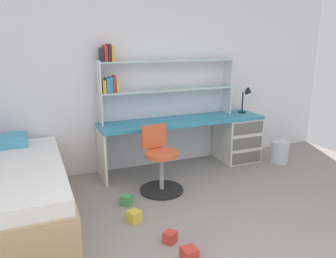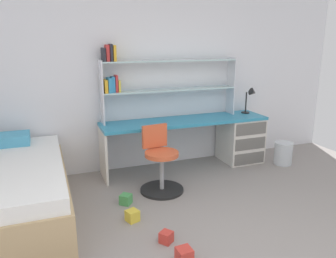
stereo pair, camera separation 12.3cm
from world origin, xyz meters
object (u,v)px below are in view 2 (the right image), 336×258
Objects in this scene: desk at (225,136)px; toy_block_red_5 at (184,255)px; bookshelf_hutch at (154,77)px; swivel_chair at (161,166)px; desk_lamp at (251,96)px; bed_platform at (5,193)px; waste_bin at (283,153)px; toy_block_yellow_2 at (132,216)px; toy_block_red_4 at (166,237)px; toy_block_green_1 at (126,199)px.

desk reaches higher than toy_block_red_5.
bookshelf_hutch is 2.43× the size of swivel_chair.
bed_platform is (-3.32, -0.73, -0.66)m from desk_lamp.
bookshelf_hutch is at bearing 24.46° from bed_platform.
bookshelf_hutch is (-1.03, 0.16, 0.88)m from desk.
desk_lamp reaches higher than desk.
desk_lamp is at bearing 45.78° from toy_block_red_5.
toy_block_yellow_2 is (-2.47, -0.78, -0.11)m from waste_bin.
toy_block_red_5 is at bearing -101.37° from swivel_chair.
toy_block_red_5 is (0.23, -0.77, 0.00)m from toy_block_yellow_2.
desk_lamp is 0.49× the size of swivel_chair.
toy_block_red_5 is at bearing -134.22° from desk_lamp.
toy_block_red_4 is 0.84× the size of toy_block_red_5.
waste_bin reaches higher than toy_block_red_4.
bed_platform is 1.89m from toy_block_red_5.
swivel_chair is (-1.20, -0.57, -0.09)m from desk.
waste_bin is at bearing 28.56° from toy_block_red_4.
desk_lamp is 2.45m from toy_block_green_1.
toy_block_red_4 is at bearing -133.25° from desk.
toy_block_red_5 is at bearing -79.62° from toy_block_green_1.
toy_block_red_5 reaches higher than toy_block_yellow_2.
waste_bin reaches higher than toy_block_yellow_2.
bed_platform is 16.97× the size of toy_block_yellow_2.
bed_platform is 1.67m from toy_block_red_4.
toy_block_yellow_2 is at bearing 106.78° from toy_block_red_5.
bed_platform is at bearing -155.54° from bookshelf_hutch.
toy_block_yellow_2 is (-0.02, -0.37, 0.00)m from toy_block_green_1.
desk is 2.96m from bed_platform.
toy_block_yellow_2 is at bearing -117.35° from bookshelf_hutch.
desk_lamp is 1.17× the size of waste_bin.
desk_lamp is 3.13× the size of toy_block_red_5.
bookshelf_hutch reaches higher than waste_bin.
desk_lamp is at bearing 20.52° from swivel_chair.
toy_block_yellow_2 reaches higher than toy_block_red_4.
toy_block_yellow_2 reaches higher than toy_block_green_1.
desk_lamp reaches higher than toy_block_yellow_2.
desk reaches higher than toy_block_red_4.
bookshelf_hutch is 1.67m from toy_block_green_1.
toy_block_green_1 is at bearing -155.28° from desk.
bookshelf_hutch is 2.45m from toy_block_red_5.
desk is 1.33m from swivel_chair.
toy_block_red_5 is at bearing -41.39° from bed_platform.
bookshelf_hutch reaches higher than swivel_chair.
waste_bin is (1.97, 0.20, -0.15)m from swivel_chair.
bed_platform is (-2.88, -0.68, -0.11)m from desk.
toy_block_green_1 is 1.16m from toy_block_red_5.
toy_block_red_4 is at bearing -151.44° from waste_bin.
desk is 1.20× the size of bed_platform.
swivel_chair is 0.40× the size of bed_platform.
waste_bin is 2.59m from toy_block_yellow_2.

